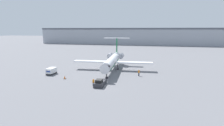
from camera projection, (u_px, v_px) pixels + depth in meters
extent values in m
plane|color=slate|center=(100.00, 87.00, 40.67)|extent=(600.00, 600.00, 0.00)
cube|color=#9EA3AD|center=(139.00, 37.00, 154.39)|extent=(180.00, 16.00, 13.24)
cube|color=#4C515B|center=(139.00, 29.00, 153.03)|extent=(180.00, 16.80, 1.20)
cylinder|color=white|center=(112.00, 61.00, 55.96)|extent=(3.98, 20.88, 2.56)
cone|color=white|center=(105.00, 68.00, 44.89)|extent=(2.70, 2.22, 2.56)
cube|color=black|center=(106.00, 66.00, 45.61)|extent=(2.22, 0.85, 0.44)
cone|color=white|center=(117.00, 55.00, 67.40)|extent=(2.50, 2.97, 2.31)
cube|color=#19723F|center=(112.00, 63.00, 56.12)|extent=(3.58, 18.80, 0.20)
cube|color=white|center=(134.00, 63.00, 56.01)|extent=(11.77, 3.11, 0.36)
cube|color=white|center=(91.00, 61.00, 58.14)|extent=(11.77, 3.11, 0.36)
cylinder|color=#ADADB7|center=(121.00, 56.00, 64.05)|extent=(2.01, 2.96, 1.82)
cylinder|color=#ADADB7|center=(110.00, 56.00, 64.68)|extent=(2.01, 2.96, 1.82)
cube|color=#19723F|center=(117.00, 45.00, 67.20)|extent=(0.39, 2.21, 5.35)
cube|color=white|center=(117.00, 38.00, 66.70)|extent=(9.74, 2.45, 0.20)
cylinder|color=black|center=(107.00, 75.00, 47.28)|extent=(0.24, 0.24, 1.93)
cylinder|color=black|center=(107.00, 78.00, 47.43)|extent=(0.80, 0.80, 0.40)
cylinder|color=black|center=(108.00, 66.00, 58.22)|extent=(0.24, 0.24, 1.93)
cylinder|color=black|center=(108.00, 69.00, 58.37)|extent=(0.80, 0.80, 0.40)
cylinder|color=black|center=(118.00, 67.00, 57.73)|extent=(0.24, 0.24, 1.93)
cylinder|color=black|center=(118.00, 69.00, 57.87)|extent=(0.80, 0.80, 0.40)
cube|color=#2D2D33|center=(100.00, 83.00, 41.36)|extent=(2.06, 4.57, 1.06)
cube|color=black|center=(99.00, 81.00, 40.23)|extent=(1.44, 1.65, 0.70)
cube|color=black|center=(103.00, 81.00, 43.49)|extent=(1.85, 0.30, 0.63)
cube|color=#232326|center=(52.00, 73.00, 51.87)|extent=(1.85, 3.22, 0.45)
cube|color=silver|center=(51.00, 70.00, 51.69)|extent=(1.85, 3.22, 1.44)
cube|color=navy|center=(48.00, 72.00, 50.13)|extent=(1.29, 0.04, 0.36)
cube|color=#232838|center=(93.00, 84.00, 40.95)|extent=(0.32, 0.20, 0.86)
cube|color=orange|center=(93.00, 81.00, 40.81)|extent=(0.40, 0.24, 0.68)
sphere|color=tan|center=(93.00, 79.00, 40.72)|extent=(0.25, 0.25, 0.25)
cube|color=#232838|center=(139.00, 74.00, 49.89)|extent=(0.32, 0.20, 0.90)
cube|color=orange|center=(139.00, 72.00, 49.74)|extent=(0.40, 0.24, 0.71)
sphere|color=tan|center=(139.00, 70.00, 49.65)|extent=(0.26, 0.26, 0.26)
cube|color=black|center=(65.00, 79.00, 46.94)|extent=(0.68, 0.68, 0.04)
cone|color=orange|center=(65.00, 77.00, 46.86)|extent=(0.48, 0.48, 0.80)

